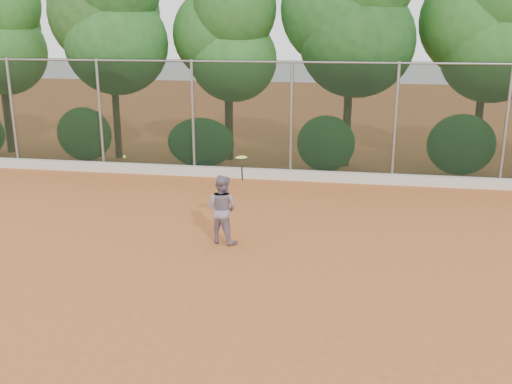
# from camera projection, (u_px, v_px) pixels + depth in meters

# --- Properties ---
(ground) EXTENTS (80.00, 80.00, 0.00)m
(ground) POSITION_uv_depth(u_px,v_px,m) (247.00, 271.00, 10.66)
(ground) COLOR #B9612B
(ground) RESTS_ON ground
(concrete_curb) EXTENTS (24.00, 0.20, 0.30)m
(concrete_curb) POSITION_uv_depth(u_px,v_px,m) (290.00, 175.00, 17.08)
(concrete_curb) COLOR silver
(concrete_curb) RESTS_ON ground
(tennis_player) EXTENTS (0.84, 0.74, 1.46)m
(tennis_player) POSITION_uv_depth(u_px,v_px,m) (222.00, 209.00, 11.90)
(tennis_player) COLOR gray
(tennis_player) RESTS_ON ground
(chainlink_fence) EXTENTS (24.09, 0.09, 3.50)m
(chainlink_fence) POSITION_uv_depth(u_px,v_px,m) (291.00, 117.00, 16.78)
(chainlink_fence) COLOR black
(chainlink_fence) RESTS_ON ground
(foliage_backdrop) EXTENTS (23.70, 3.63, 7.55)m
(foliage_backdrop) POSITION_uv_depth(u_px,v_px,m) (283.00, 28.00, 18.05)
(foliage_backdrop) COLOR #3B2B17
(foliage_backdrop) RESTS_ON ground
(tennis_racket) EXTENTS (0.35, 0.35, 0.52)m
(tennis_racket) POSITION_uv_depth(u_px,v_px,m) (241.00, 159.00, 11.50)
(tennis_racket) COLOR black
(tennis_racket) RESTS_ON ground
(tennis_ball_in_flight) EXTENTS (0.06, 0.06, 0.06)m
(tennis_ball_in_flight) POSITION_uv_depth(u_px,v_px,m) (124.00, 157.00, 12.03)
(tennis_ball_in_flight) COLOR #A9CF2F
(tennis_ball_in_flight) RESTS_ON ground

